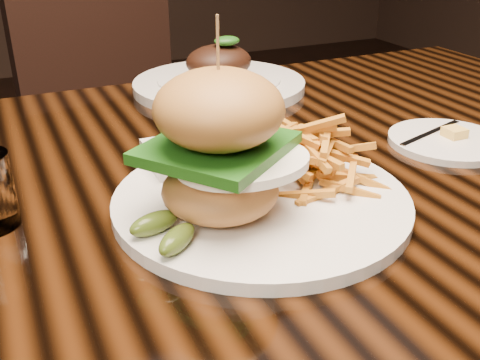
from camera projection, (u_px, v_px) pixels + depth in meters
name	position (u px, v px, depth m)	size (l,w,h in m)	color
dining_table	(203.00, 227.00, 0.75)	(1.60, 0.90, 0.75)	black
burger_plate	(256.00, 163.00, 0.62)	(0.34, 0.34, 0.22)	silver
side_saucer	(447.00, 141.00, 0.81)	(0.17, 0.17, 0.02)	silver
ramekin	(182.00, 160.00, 0.72)	(0.09, 0.09, 0.04)	silver
far_dish	(219.00, 80.00, 1.05)	(0.32, 0.32, 0.10)	silver
chair_far	(119.00, 114.00, 1.57)	(0.54, 0.55, 0.95)	black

